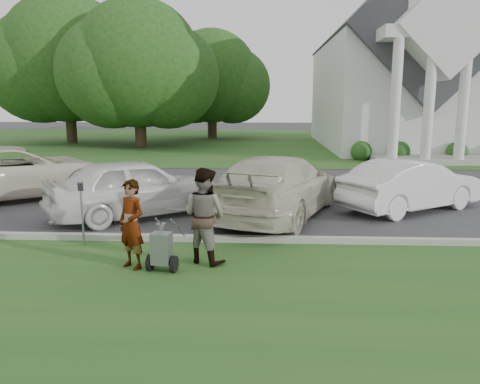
# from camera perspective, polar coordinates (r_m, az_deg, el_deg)

# --- Properties ---
(ground) EXTENTS (120.00, 120.00, 0.00)m
(ground) POSITION_cam_1_polar(r_m,az_deg,el_deg) (9.88, 1.17, -7.13)
(ground) COLOR #333335
(ground) RESTS_ON ground
(grass_strip) EXTENTS (80.00, 7.00, 0.01)m
(grass_strip) POSITION_cam_1_polar(r_m,az_deg,el_deg) (7.09, 0.45, -14.65)
(grass_strip) COLOR #22551D
(grass_strip) RESTS_ON ground
(church_lawn) EXTENTS (80.00, 30.00, 0.01)m
(church_lawn) POSITION_cam_1_polar(r_m,az_deg,el_deg) (36.52, 2.40, 6.18)
(church_lawn) COLOR #22551D
(church_lawn) RESTS_ON ground
(curb) EXTENTS (80.00, 0.18, 0.15)m
(curb) POSITION_cam_1_polar(r_m,az_deg,el_deg) (10.39, 1.26, -5.79)
(curb) COLOR #9E9E93
(curb) RESTS_ON ground
(church) EXTENTS (9.19, 19.00, 24.10)m
(church) POSITION_cam_1_polar(r_m,az_deg,el_deg) (33.78, 18.47, 15.33)
(church) COLOR white
(church) RESTS_ON ground
(tree_left) EXTENTS (10.63, 8.40, 9.71)m
(tree_left) POSITION_cam_1_polar(r_m,az_deg,el_deg) (32.51, -12.33, 14.36)
(tree_left) COLOR #332316
(tree_left) RESTS_ON ground
(tree_far) EXTENTS (11.64, 9.20, 10.73)m
(tree_far) POSITION_cam_1_polar(r_m,az_deg,el_deg) (37.31, -20.36, 14.37)
(tree_far) COLOR #332316
(tree_far) RESTS_ON ground
(tree_back) EXTENTS (9.61, 7.60, 8.89)m
(tree_back) POSITION_cam_1_polar(r_m,az_deg,el_deg) (39.64, -3.48, 13.38)
(tree_back) COLOR #332316
(tree_back) RESTS_ON ground
(striping_cart) EXTENTS (0.59, 1.11, 0.98)m
(striping_cart) POSITION_cam_1_polar(r_m,az_deg,el_deg) (8.70, -9.50, -6.90)
(striping_cart) COLOR black
(striping_cart) RESTS_ON ground
(person_left) EXTENTS (0.73, 0.67, 1.67)m
(person_left) POSITION_cam_1_polar(r_m,az_deg,el_deg) (8.85, -13.09, -3.96)
(person_left) COLOR #999999
(person_left) RESTS_ON ground
(person_right) EXTENTS (1.12, 1.05, 1.84)m
(person_right) POSITION_cam_1_polar(r_m,az_deg,el_deg) (8.95, -4.37, -2.95)
(person_right) COLOR #999999
(person_right) RESTS_ON ground
(parking_meter_near) EXTENTS (0.10, 0.09, 1.39)m
(parking_meter_near) POSITION_cam_1_polar(r_m,az_deg,el_deg) (10.60, -18.75, -1.55)
(parking_meter_near) COLOR gray
(parking_meter_near) RESTS_ON ground
(car_a) EXTENTS (6.47, 5.83, 1.67)m
(car_a) POSITION_cam_1_polar(r_m,az_deg,el_deg) (16.68, -25.58, 2.21)
(car_a) COLOR beige
(car_a) RESTS_ON ground
(car_b) EXTENTS (4.93, 4.27, 1.60)m
(car_b) POSITION_cam_1_polar(r_m,az_deg,el_deg) (12.88, -12.55, 0.58)
(car_b) COLOR white
(car_b) RESTS_ON ground
(car_c) EXTENTS (4.20, 6.17, 1.66)m
(car_c) POSITION_cam_1_polar(r_m,az_deg,el_deg) (12.63, 4.61, 0.72)
(car_c) COLOR beige
(car_c) RESTS_ON ground
(car_d) EXTENTS (4.54, 3.70, 1.45)m
(car_d) POSITION_cam_1_polar(r_m,az_deg,el_deg) (14.18, 20.11, 0.80)
(car_d) COLOR white
(car_d) RESTS_ON ground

